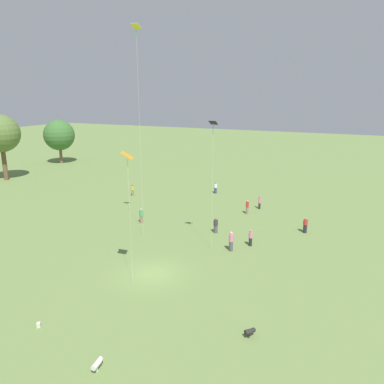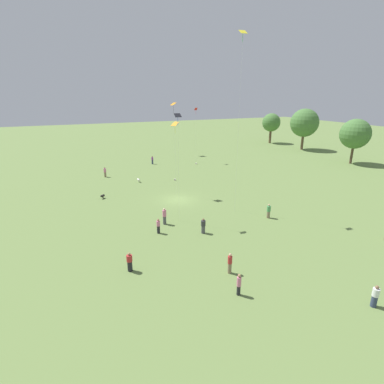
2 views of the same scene
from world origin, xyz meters
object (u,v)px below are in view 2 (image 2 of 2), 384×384
Objects in this scene: person_2 at (375,296)px; picnic_bag_0 at (196,164)px; person_3 at (130,262)px; dog_0 at (139,180)px; person_1 at (269,211)px; person_9 at (203,226)px; person_6 at (158,226)px; kite_1 at (178,123)px; dog_1 at (102,196)px; person_4 at (152,160)px; kite_0 at (173,105)px; picnic_bag_1 at (175,180)px; person_8 at (105,172)px; person_10 at (239,284)px; kite_2 at (175,127)px; kite_3 at (196,113)px; person_5 at (230,263)px; kite_4 at (242,49)px; person_0 at (164,216)px.

person_2 reaches higher than picnic_bag_0.
person_3 reaches higher than dog_0.
person_1 is 8.82m from person_9.
kite_1 is (-2.18, 3.19, 10.27)m from person_6.
person_3 is 2.53× the size of dog_1.
person_4 is 0.14× the size of kite_0.
picnic_bag_1 is at bearing -115.90° from dog_1.
person_8 is 2.64× the size of dog_1.
person_9 is 1.90× the size of dog_0.
person_10 is (-4.81, -7.83, 0.07)m from person_2.
person_4 is 0.16× the size of kite_2.
person_6 is at bearing -31.44° from picnic_bag_0.
person_9 is (27.07, 6.06, -0.06)m from person_8.
kite_2 reaches higher than picnic_bag_0.
kite_3 reaches higher than person_4.
person_1 is at bearing 103.82° from person_5.
person_5 reaches higher than picnic_bag_1.
person_5 reaches higher than person_10.
person_1 is 43.20m from kite_0.
person_9 is 17.52m from dog_1.
kite_2 is 13.18m from kite_4.
kite_2 is (-12.97, 1.90, 8.92)m from person_9.
picnic_bag_1 is at bearing 146.08° from kite_4.
person_1 reaches higher than picnic_bag_0.
dog_1 is (18.14, -12.64, -0.43)m from person_4.
person_8 is at bearing -124.03° from picnic_bag_1.
person_5 is at bearing -113.16° from person_6.
person_2 is (18.81, 8.73, -0.14)m from person_0.
picnic_bag_0 is (-2.71, 18.82, -0.74)m from person_8.
person_2 reaches higher than person_6.
person_2 is at bearing 2.26° from picnic_bag_1.
picnic_bag_0 is at bearing 17.34° from person_6.
kite_4 reaches higher than picnic_bag_1.
person_5 is 22.53m from kite_2.
person_0 is 12.81m from dog_1.
kite_0 reaches higher than person_0.
kite_3 is (-32.24, 13.76, 9.38)m from person_9.
picnic_bag_1 is (-15.99, 5.48, -10.94)m from kite_1.
kite_1 is at bearing -130.40° from kite_4.
kite_4 reaches higher than person_4.
person_4 is at bearing 29.29° from kite_3.
person_1 is 12.91m from person_5.
person_6 is 0.95× the size of person_10.
person_10 is at bearing -5.33° from person_9.
person_3 is at bearing -28.43° from picnic_bag_1.
person_3 is 0.14× the size of kite_1.
person_9 is 2.49× the size of dog_1.
person_5 reaches higher than picnic_bag_0.
person_10 is at bearing 34.16° from person_8.
kite_4 reaches higher than kite_2.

